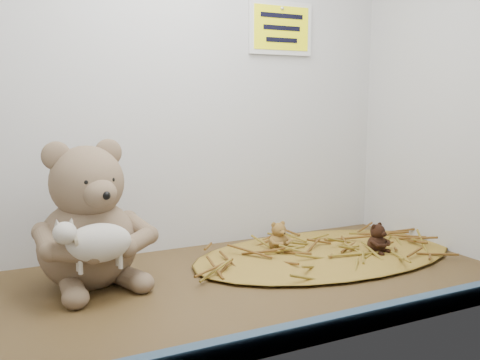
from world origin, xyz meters
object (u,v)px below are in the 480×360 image
main_teddy (87,214)px  toy_lamb (99,243)px  mini_teddy_tan (278,235)px  mini_teddy_brown (377,237)px

main_teddy → toy_lamb: 10.93cm
main_teddy → mini_teddy_tan: size_ratio=4.08×
toy_lamb → mini_teddy_brown: size_ratio=2.18×
main_teddy → mini_teddy_brown: size_ratio=4.09×
mini_teddy_brown → main_teddy: bearing=152.4°
mini_teddy_brown → mini_teddy_tan: bearing=131.3°
main_teddy → toy_lamb: (0.00, -10.41, -3.33)cm
mini_teddy_tan → mini_teddy_brown: size_ratio=1.00×
mini_teddy_tan → mini_teddy_brown: (20.03, -11.66, -0.01)cm
main_teddy → mini_teddy_tan: (44.56, 1.33, -9.66)cm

